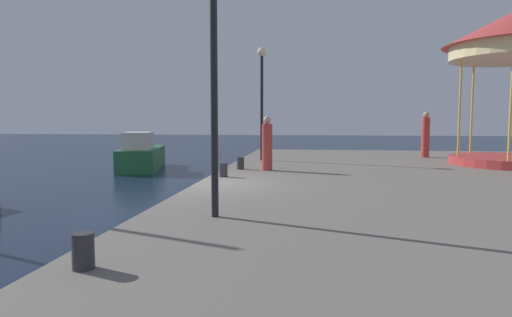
# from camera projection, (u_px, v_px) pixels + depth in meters

# --- Properties ---
(ground_plane) EXTENTS (120.00, 120.00, 0.00)m
(ground_plane) POSITION_uv_depth(u_px,v_px,m) (198.00, 213.00, 11.64)
(ground_plane) COLOR #162338
(quay_dock) EXTENTS (14.23, 26.36, 0.80)m
(quay_dock) POSITION_uv_depth(u_px,v_px,m) (485.00, 204.00, 10.71)
(quay_dock) COLOR slate
(quay_dock) RESTS_ON ground
(motorboat_green) EXTENTS (2.72, 5.17, 1.86)m
(motorboat_green) POSITION_uv_depth(u_px,v_px,m) (141.00, 155.00, 21.63)
(motorboat_green) COLOR #236638
(motorboat_green) RESTS_ON ground
(lamp_post_mid_promenade) EXTENTS (0.36, 0.36, 4.32)m
(lamp_post_mid_promenade) POSITION_uv_depth(u_px,v_px,m) (214.00, 38.00, 7.23)
(lamp_post_mid_promenade) COLOR black
(lamp_post_mid_promenade) RESTS_ON quay_dock
(lamp_post_far_end) EXTENTS (0.36, 0.36, 4.49)m
(lamp_post_far_end) POSITION_uv_depth(u_px,v_px,m) (262.00, 84.00, 17.70)
(lamp_post_far_end) COLOR black
(lamp_post_far_end) RESTS_ON quay_dock
(bollard_center) EXTENTS (0.24, 0.24, 0.40)m
(bollard_center) POSITION_uv_depth(u_px,v_px,m) (240.00, 163.00, 14.66)
(bollard_center) COLOR #2D2D33
(bollard_center) RESTS_ON quay_dock
(bollard_north) EXTENTS (0.24, 0.24, 0.40)m
(bollard_north) POSITION_uv_depth(u_px,v_px,m) (223.00, 170.00, 12.69)
(bollard_north) COLOR #2D2D33
(bollard_north) RESTS_ON quay_dock
(bollard_south) EXTENTS (0.24, 0.24, 0.40)m
(bollard_south) POSITION_uv_depth(u_px,v_px,m) (83.00, 251.00, 4.84)
(bollard_south) COLOR #2D2D33
(bollard_south) RESTS_ON quay_dock
(person_mid_promenade) EXTENTS (0.34, 0.34, 1.98)m
(person_mid_promenade) POSITION_uv_depth(u_px,v_px,m) (426.00, 136.00, 19.31)
(person_mid_promenade) COLOR #B23833
(person_mid_promenade) RESTS_ON quay_dock
(person_by_the_water) EXTENTS (0.34, 0.34, 1.74)m
(person_by_the_water) POSITION_uv_depth(u_px,v_px,m) (267.00, 145.00, 14.30)
(person_by_the_water) COLOR #B23833
(person_by_the_water) RESTS_ON quay_dock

